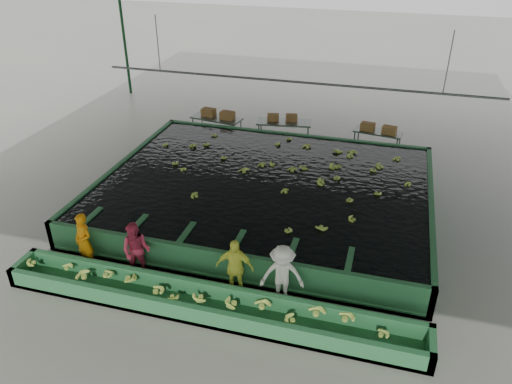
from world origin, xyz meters
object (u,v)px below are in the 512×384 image
(sorting_trough, at_px, (207,304))
(box_stack_right, at_px, (378,132))
(worker_c, at_px, (235,268))
(worker_a, at_px, (84,241))
(packing_table_mid, at_px, (284,133))
(packing_table_right, at_px, (377,141))
(packing_table_left, at_px, (217,128))
(flotation_tank, at_px, (265,193))
(worker_d, at_px, (282,276))
(box_stack_mid, at_px, (282,121))
(box_stack_left, at_px, (218,117))
(worker_b, at_px, (136,251))

(sorting_trough, bearing_deg, box_stack_right, 73.26)
(worker_c, bearing_deg, worker_a, 174.20)
(worker_a, relative_size, packing_table_mid, 0.72)
(packing_table_right, bearing_deg, packing_table_left, -174.93)
(sorting_trough, xyz_separation_m, worker_c, (0.42, 0.80, 0.53))
(flotation_tank, distance_m, worker_d, 4.59)
(box_stack_mid, xyz_separation_m, box_stack_right, (3.71, 0.20, -0.15))
(worker_d, height_order, packing_table_left, worker_d)
(worker_c, xyz_separation_m, packing_table_right, (2.66, 9.53, -0.37))
(worker_c, relative_size, box_stack_right, 1.15)
(box_stack_mid, bearing_deg, packing_table_right, 4.38)
(worker_d, xyz_separation_m, box_stack_mid, (-2.20, 9.25, 0.17))
(worker_d, xyz_separation_m, box_stack_left, (-4.80, 9.00, 0.13))
(box_stack_mid, bearing_deg, worker_d, -76.62)
(box_stack_mid, bearing_deg, box_stack_right, 3.07)
(flotation_tank, xyz_separation_m, packing_table_right, (3.08, 5.23, -0.04))
(worker_b, bearing_deg, sorting_trough, -29.03)
(sorting_trough, relative_size, worker_b, 6.53)
(worker_a, bearing_deg, box_stack_mid, 91.13)
(sorting_trough, relative_size, packing_table_right, 5.55)
(sorting_trough, xyz_separation_m, packing_table_right, (3.08, 10.33, 0.16))
(packing_table_right, bearing_deg, packing_table_mid, -174.57)
(worker_b, height_order, worker_c, worker_c)
(packing_table_mid, relative_size, box_stack_left, 1.53)
(worker_b, bearing_deg, box_stack_right, 52.49)
(worker_c, relative_size, packing_table_left, 0.76)
(sorting_trough, bearing_deg, box_stack_mid, 93.58)
(worker_a, relative_size, packing_table_right, 0.85)
(worker_d, distance_m, box_stack_mid, 9.51)
(packing_table_left, height_order, packing_table_right, packing_table_left)
(sorting_trough, height_order, box_stack_right, box_stack_right)
(packing_table_right, distance_m, box_stack_right, 0.42)
(sorting_trough, distance_m, packing_table_left, 10.31)
(packing_table_left, relative_size, packing_table_mid, 0.96)
(worker_a, xyz_separation_m, packing_table_left, (0.34, 8.97, -0.31))
(packing_table_mid, bearing_deg, sorting_trough, -86.90)
(worker_c, bearing_deg, sorting_trough, -123.64)
(worker_a, distance_m, box_stack_mid, 9.72)
(box_stack_mid, bearing_deg, sorting_trough, -86.42)
(worker_b, distance_m, box_stack_mid, 9.37)
(worker_b, height_order, box_stack_right, worker_b)
(worker_c, bearing_deg, worker_d, -5.80)
(sorting_trough, height_order, worker_d, worker_d)
(packing_table_left, bearing_deg, packing_table_mid, 4.60)
(worker_d, distance_m, packing_table_mid, 9.43)
(flotation_tank, distance_m, worker_c, 4.33)
(worker_a, distance_m, packing_table_mid, 9.70)
(flotation_tank, distance_m, worker_a, 5.63)
(sorting_trough, distance_m, box_stack_right, 10.72)
(flotation_tank, xyz_separation_m, worker_b, (-2.14, -4.30, 0.32))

